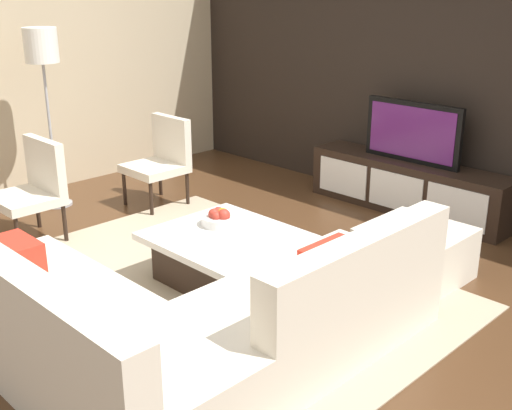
# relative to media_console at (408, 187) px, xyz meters

# --- Properties ---
(ground_plane) EXTENTS (14.00, 14.00, 0.00)m
(ground_plane) POSITION_rel_media_console_xyz_m (0.00, -2.40, -0.25)
(ground_plane) COLOR #4C301C
(feature_wall_back) EXTENTS (6.40, 0.12, 2.80)m
(feature_wall_back) POSITION_rel_media_console_xyz_m (0.00, 0.30, 1.15)
(feature_wall_back) COLOR black
(feature_wall_back) RESTS_ON ground
(side_wall_left) EXTENTS (0.12, 5.20, 2.80)m
(side_wall_left) POSITION_rel_media_console_xyz_m (-3.20, -2.20, 1.15)
(side_wall_left) COLOR #C6B28E
(side_wall_left) RESTS_ON ground
(area_rug) EXTENTS (3.38, 2.42, 0.01)m
(area_rug) POSITION_rel_media_console_xyz_m (-0.10, -2.40, -0.24)
(area_rug) COLOR tan
(area_rug) RESTS_ON ground
(media_console) EXTENTS (2.05, 0.44, 0.50)m
(media_console) POSITION_rel_media_console_xyz_m (0.00, 0.00, 0.00)
(media_console) COLOR black
(media_console) RESTS_ON ground
(television) EXTENTS (1.00, 0.06, 0.58)m
(television) POSITION_rel_media_console_xyz_m (0.00, 0.00, 0.54)
(television) COLOR black
(television) RESTS_ON media_console
(sectional_couch) EXTENTS (2.26, 2.43, 0.81)m
(sectional_couch) POSITION_rel_media_console_xyz_m (0.51, -3.22, 0.03)
(sectional_couch) COLOR beige
(sectional_couch) RESTS_ON ground
(coffee_table) EXTENTS (1.03, 0.95, 0.38)m
(coffee_table) POSITION_rel_media_console_xyz_m (-0.10, -2.30, -0.05)
(coffee_table) COLOR black
(coffee_table) RESTS_ON ground
(accent_chair_near) EXTENTS (0.57, 0.50, 0.87)m
(accent_chair_near) POSITION_rel_media_console_xyz_m (-1.90, -2.88, 0.24)
(accent_chair_near) COLOR black
(accent_chair_near) RESTS_ON ground
(floor_lamp) EXTENTS (0.31, 0.31, 1.73)m
(floor_lamp) POSITION_rel_media_console_xyz_m (-2.58, -2.34, 1.21)
(floor_lamp) COLOR #A5A5AA
(floor_lamp) RESTS_ON ground
(ottoman) EXTENTS (0.70, 0.70, 0.40)m
(ottoman) POSITION_rel_media_console_xyz_m (0.85, -1.25, -0.05)
(ottoman) COLOR beige
(ottoman) RESTS_ON ground
(fruit_bowl) EXTENTS (0.28, 0.28, 0.14)m
(fruit_bowl) POSITION_rel_media_console_xyz_m (-0.28, -2.20, 0.18)
(fruit_bowl) COLOR silver
(fruit_bowl) RESTS_ON coffee_table
(accent_chair_far) EXTENTS (0.53, 0.52, 0.87)m
(accent_chair_far) POSITION_rel_media_console_xyz_m (-1.88, -1.53, 0.24)
(accent_chair_far) COLOR black
(accent_chair_far) RESTS_ON ground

